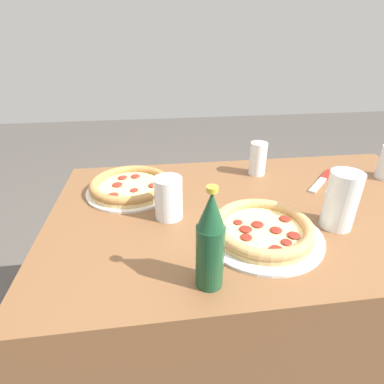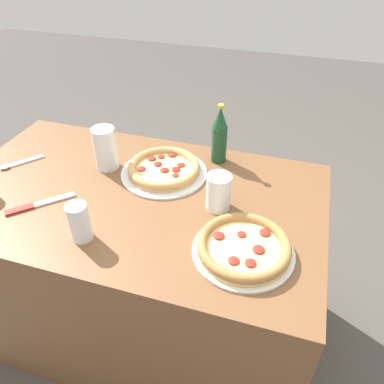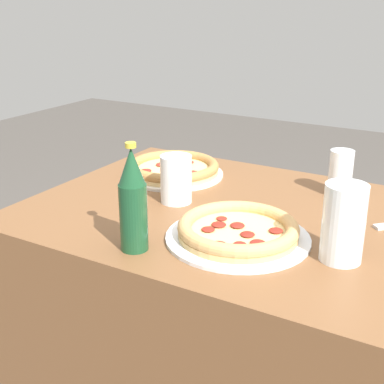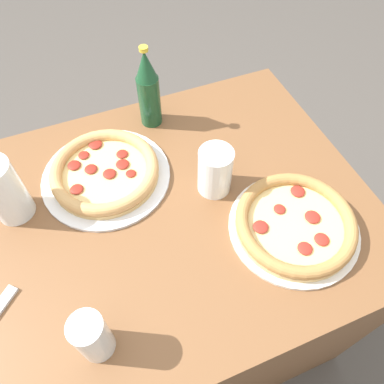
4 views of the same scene
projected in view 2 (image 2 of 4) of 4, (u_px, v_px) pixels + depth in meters
name	position (u px, v px, depth m)	size (l,w,h in m)	color
ground_plane	(148.00, 319.00, 1.69)	(8.00, 8.00, 0.00)	#4C4742
table	(142.00, 266.00, 1.47)	(1.26, 0.74, 0.72)	brown
pizza_veggie	(164.00, 169.00, 1.33)	(0.31, 0.31, 0.04)	silver
pizza_salami	(244.00, 247.00, 1.03)	(0.29, 0.29, 0.04)	silver
glass_red_wine	(80.00, 224.00, 1.05)	(0.06, 0.06, 0.12)	white
glass_iced_tea	(218.00, 193.00, 1.16)	(0.08, 0.08, 0.12)	white
glass_water	(106.00, 150.00, 1.34)	(0.08, 0.08, 0.16)	white
beer_bottle	(220.00, 135.00, 1.35)	(0.06, 0.06, 0.23)	#194728
knife	(38.00, 205.00, 1.20)	(0.17, 0.17, 0.01)	maroon
spoon	(17.00, 163.00, 1.39)	(0.11, 0.14, 0.01)	silver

